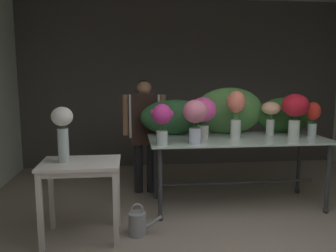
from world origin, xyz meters
name	(u,v)px	position (x,y,z in m)	size (l,w,h in m)	color
ground_plane	(208,202)	(0.00, 1.99, 0.00)	(8.77, 8.77, 0.00)	gray
wall_back	(185,84)	(0.00, 3.99, 1.48)	(5.92, 0.12, 2.95)	#4C4742
display_table_glass	(238,148)	(0.32, 1.84, 0.75)	(2.19, 0.90, 0.88)	silver
side_table_white	(81,173)	(-1.49, 1.17, 0.68)	(0.77, 0.55, 0.79)	silver
florist	(144,124)	(-0.80, 2.48, 0.97)	(0.59, 0.24, 1.57)	#232328
foliage_backdrop	(230,114)	(0.32, 2.17, 1.13)	(2.35, 0.31, 0.61)	#28562D
vase_magenta_freesia	(162,120)	(-0.65, 1.50, 1.15)	(0.25, 0.22, 0.46)	silver
vase_crimson_dahlias	(295,109)	(1.02, 1.80, 1.23)	(0.32, 0.32, 0.54)	silver
vase_rosy_ranunculus	(195,116)	(-0.28, 1.55, 1.18)	(0.28, 0.28, 0.50)	silver
vase_scarlet_hydrangea	(313,116)	(1.29, 1.86, 1.13)	(0.18, 0.18, 0.43)	silver
vase_coral_carnations	(236,110)	(0.28, 1.81, 1.22)	(0.22, 0.21, 0.58)	silver
vase_fuchsia_snapdragons	(203,112)	(-0.11, 1.88, 1.19)	(0.32, 0.32, 0.50)	silver
vase_peach_roses	(271,113)	(0.80, 1.99, 1.16)	(0.24, 0.24, 0.43)	silver
vase_white_roses_tall	(63,129)	(-1.64, 1.17, 1.12)	(0.21, 0.21, 0.55)	silver
watering_can	(138,223)	(-0.94, 1.16, 0.13)	(0.35, 0.18, 0.34)	#999EA3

